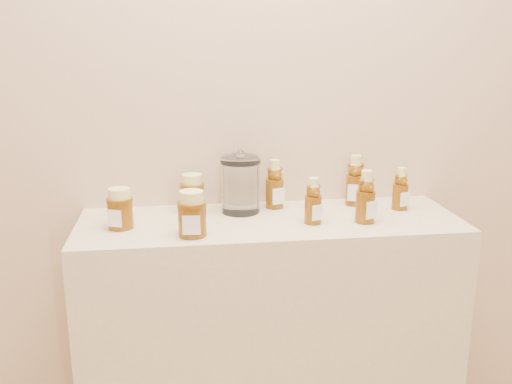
{
  "coord_description": "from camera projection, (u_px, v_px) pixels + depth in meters",
  "views": [
    {
      "loc": [
        -0.28,
        -0.13,
        1.45
      ],
      "look_at": [
        -0.05,
        1.52,
        1.0
      ],
      "focal_mm": 40.0,
      "sensor_mm": 36.0,
      "label": 1
    }
  ],
  "objects": [
    {
      "name": "honey_jar_front",
      "position": [
        192.0,
        214.0,
        1.63
      ],
      "size": [
        0.09,
        0.09,
        0.13
      ],
      "primitive_type": null,
      "rotation": [
        0.0,
        0.0,
        -0.09
      ],
      "color": "#592E07",
      "rests_on": "display_table"
    },
    {
      "name": "display_table",
      "position": [
        270.0,
        347.0,
        1.91
      ],
      "size": [
        1.2,
        0.4,
        0.9
      ],
      "primitive_type": "cube",
      "color": "#C7B691",
      "rests_on": "ground"
    },
    {
      "name": "honey_jar_back",
      "position": [
        192.0,
        193.0,
        1.86
      ],
      "size": [
        0.11,
        0.11,
        0.13
      ],
      "primitive_type": null,
      "rotation": [
        0.0,
        0.0,
        -0.42
      ],
      "color": "#592E07",
      "rests_on": "display_table"
    },
    {
      "name": "honey_jar_left",
      "position": [
        120.0,
        208.0,
        1.7
      ],
      "size": [
        0.1,
        0.1,
        0.12
      ],
      "primitive_type": null,
      "rotation": [
        0.0,
        0.0,
        -0.4
      ],
      "color": "#592E07",
      "rests_on": "display_table"
    },
    {
      "name": "bear_bottle_back_left",
      "position": [
        275.0,
        181.0,
        1.89
      ],
      "size": [
        0.08,
        0.08,
        0.19
      ],
      "primitive_type": null,
      "rotation": [
        0.0,
        0.0,
        0.27
      ],
      "color": "#592E07",
      "rests_on": "display_table"
    },
    {
      "name": "wall_back",
      "position": [
        262.0,
        70.0,
        1.86
      ],
      "size": [
        3.5,
        0.02,
        2.7
      ],
      "primitive_type": "cube",
      "color": "tan",
      "rests_on": "ground"
    },
    {
      "name": "bear_bottle_front_right",
      "position": [
        366.0,
        193.0,
        1.74
      ],
      "size": [
        0.08,
        0.08,
        0.19
      ],
      "primitive_type": null,
      "rotation": [
        0.0,
        0.0,
        0.39
      ],
      "color": "#592E07",
      "rests_on": "display_table"
    },
    {
      "name": "bear_bottle_front_left",
      "position": [
        313.0,
        198.0,
        1.74
      ],
      "size": [
        0.07,
        0.07,
        0.16
      ],
      "primitive_type": null,
      "rotation": [
        0.0,
        0.0,
        0.32
      ],
      "color": "#592E07",
      "rests_on": "display_table"
    },
    {
      "name": "glass_canister",
      "position": [
        241.0,
        182.0,
        1.84
      ],
      "size": [
        0.15,
        0.15,
        0.2
      ],
      "primitive_type": null,
      "rotation": [
        0.0,
        0.0,
        -0.12
      ],
      "color": "white",
      "rests_on": "display_table"
    },
    {
      "name": "bear_bottle_back_right",
      "position": [
        401.0,
        186.0,
        1.88
      ],
      "size": [
        0.07,
        0.07,
        0.16
      ],
      "primitive_type": null,
      "rotation": [
        0.0,
        0.0,
        0.29
      ],
      "color": "#592E07",
      "rests_on": "display_table"
    },
    {
      "name": "bear_bottle_back_mid",
      "position": [
        355.0,
        177.0,
        1.93
      ],
      "size": [
        0.09,
        0.09,
        0.19
      ],
      "primitive_type": null,
      "rotation": [
        0.0,
        0.0,
        -0.37
      ],
      "color": "#592E07",
      "rests_on": "display_table"
    }
  ]
}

